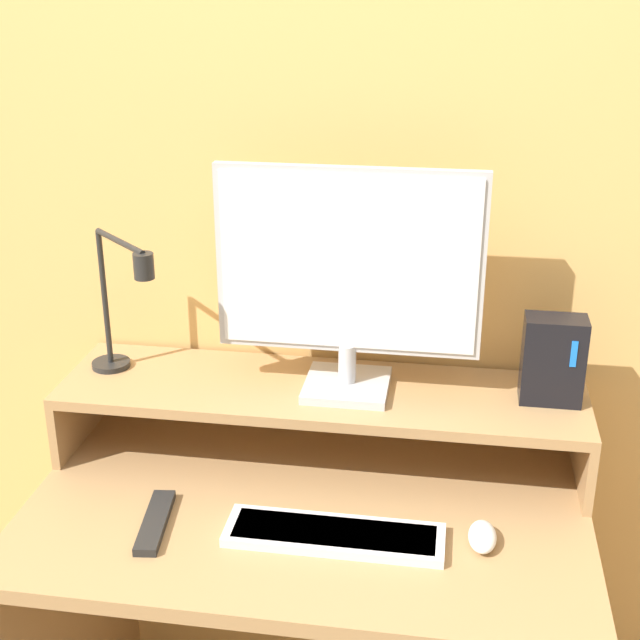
% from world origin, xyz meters
% --- Properties ---
extents(wall_back, '(6.00, 0.05, 2.50)m').
position_xyz_m(wall_back, '(0.00, 0.70, 1.25)').
color(wall_back, '#E5AD60').
rests_on(wall_back, ground_plane).
extents(desk, '(1.09, 0.66, 0.72)m').
position_xyz_m(desk, '(0.00, 0.33, 0.51)').
color(desk, '#A87F51').
rests_on(desk, ground_plane).
extents(monitor_shelf, '(1.09, 0.29, 0.16)m').
position_xyz_m(monitor_shelf, '(0.00, 0.52, 0.86)').
color(monitor_shelf, '#A87F51').
rests_on(monitor_shelf, desk).
extents(monitor, '(0.53, 0.17, 0.46)m').
position_xyz_m(monitor, '(0.05, 0.52, 1.13)').
color(monitor, '#BCBCC1').
rests_on(monitor, monitor_shelf).
extents(desk_lamp, '(0.20, 0.19, 0.31)m').
position_xyz_m(desk_lamp, '(-0.41, 0.49, 1.05)').
color(desk_lamp, black).
rests_on(desk_lamp, monitor_shelf).
extents(router_dock, '(0.12, 0.07, 0.18)m').
position_xyz_m(router_dock, '(0.46, 0.53, 0.97)').
color(router_dock, black).
rests_on(router_dock, monitor_shelf).
extents(keyboard, '(0.40, 0.11, 0.02)m').
position_xyz_m(keyboard, '(0.07, 0.23, 0.73)').
color(keyboard, silver).
rests_on(keyboard, desk).
extents(mouse, '(0.05, 0.09, 0.03)m').
position_xyz_m(mouse, '(0.34, 0.26, 0.74)').
color(mouse, white).
rests_on(mouse, desk).
extents(remote_control, '(0.07, 0.19, 0.02)m').
position_xyz_m(remote_control, '(-0.27, 0.22, 0.73)').
color(remote_control, black).
rests_on(remote_control, desk).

